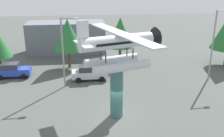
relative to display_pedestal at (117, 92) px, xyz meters
name	(u,v)px	position (x,y,z in m)	size (l,w,h in m)	color
ground_plane	(116,116)	(0.00, 0.00, -2.23)	(140.00, 140.00, 0.00)	#4C514C
display_pedestal	(117,92)	(0.00, 0.00, 0.00)	(1.10, 1.10, 4.46)	#386B66
floatplane_monument	(118,48)	(0.12, 0.04, 3.90)	(7.20, 10.24, 4.00)	silver
car_near_blue	(12,70)	(-11.25, 10.98, -1.35)	(4.20, 2.02, 1.76)	#2847B7
car_mid_silver	(89,73)	(-1.96, 8.92, -1.35)	(4.20, 2.02, 1.76)	silver
streetlight_primary	(65,48)	(-4.55, 7.14, 2.22)	(1.84, 0.28, 7.65)	gray
streetlight_secondary	(215,40)	(12.46, 7.30, 2.48)	(1.84, 0.28, 8.15)	gray
storefront_building	(67,37)	(-5.04, 22.00, 0.25)	(12.29, 5.21, 4.96)	slate
tree_east	(68,35)	(-4.43, 13.76, 2.28)	(3.77, 3.77, 6.62)	brown
tree_center_back	(120,33)	(2.56, 14.07, 2.34)	(3.62, 3.62, 6.61)	brown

